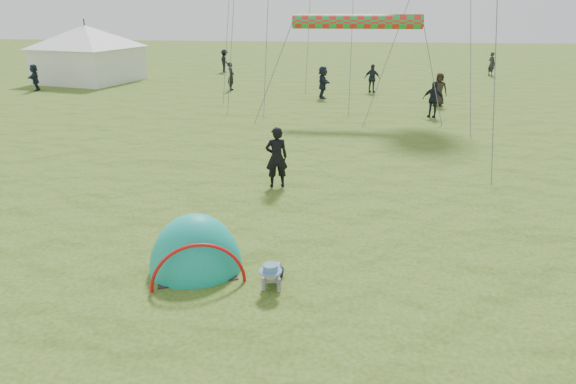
# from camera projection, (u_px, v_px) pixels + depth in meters

# --- Properties ---
(ground) EXTENTS (140.00, 140.00, 0.00)m
(ground) POSITION_uv_depth(u_px,v_px,m) (207.00, 301.00, 9.23)
(ground) COLOR #27540D
(crawling_toddler) EXTENTS (0.55, 0.78, 0.59)m
(crawling_toddler) POSITION_uv_depth(u_px,v_px,m) (272.00, 273.00, 9.61)
(crawling_toddler) COLOR black
(crawling_toddler) RESTS_ON ground
(popup_tent) EXTENTS (2.26, 2.07, 2.39)m
(popup_tent) POSITION_uv_depth(u_px,v_px,m) (197.00, 270.00, 10.32)
(popup_tent) COLOR #04A28A
(popup_tent) RESTS_ON ground
(standing_adult) EXTENTS (0.74, 0.59, 1.78)m
(standing_adult) POSITION_uv_depth(u_px,v_px,m) (276.00, 157.00, 14.77)
(standing_adult) COLOR black
(standing_adult) RESTS_ON ground
(event_marquee) EXTENTS (7.03, 7.03, 4.03)m
(event_marquee) POSITION_uv_depth(u_px,v_px,m) (88.00, 52.00, 35.05)
(event_marquee) COLOR white
(event_marquee) RESTS_ON ground
(crowd_person_0) EXTENTS (0.67, 0.75, 1.73)m
(crowd_person_0) POSITION_uv_depth(u_px,v_px,m) (492.00, 64.00, 38.41)
(crowd_person_0) COLOR #242428
(crowd_person_0) RESTS_ON ground
(crowd_person_2) EXTENTS (1.07, 0.73, 1.69)m
(crowd_person_2) POSITION_uv_depth(u_px,v_px,m) (372.00, 79.00, 30.93)
(crowd_person_2) COLOR #1E2832
(crowd_person_2) RESTS_ON ground
(crowd_person_3) EXTENTS (1.18, 1.31, 1.76)m
(crowd_person_3) POSITION_uv_depth(u_px,v_px,m) (225.00, 61.00, 40.35)
(crowd_person_3) COLOR black
(crowd_person_3) RESTS_ON ground
(crowd_person_5) EXTENTS (0.89, 1.74, 1.79)m
(crowd_person_5) POSITION_uv_depth(u_px,v_px,m) (323.00, 82.00, 29.10)
(crowd_person_5) COLOR #1D2432
(crowd_person_5) RESTS_ON ground
(crowd_person_8) EXTENTS (1.06, 0.78, 1.68)m
(crowd_person_8) POSITION_uv_depth(u_px,v_px,m) (433.00, 99.00, 24.12)
(crowd_person_8) COLOR black
(crowd_person_8) RESTS_ON ground
(crowd_person_9) EXTENTS (1.24, 0.85, 1.76)m
(crowd_person_9) POSITION_uv_depth(u_px,v_px,m) (97.00, 59.00, 41.63)
(crowd_person_9) COLOR #2E2E33
(crowd_person_9) RESTS_ON ground
(crowd_person_10) EXTENTS (0.88, 0.60, 1.72)m
(crowd_person_10) POSITION_uv_depth(u_px,v_px,m) (439.00, 89.00, 26.84)
(crowd_person_10) COLOR black
(crowd_person_10) RESTS_ON ground
(crowd_person_11) EXTENTS (0.93, 1.57, 1.62)m
(crowd_person_11) POSITION_uv_depth(u_px,v_px,m) (35.00, 78.00, 31.63)
(crowd_person_11) COLOR #1A2732
(crowd_person_11) RESTS_ON ground
(crowd_person_12) EXTENTS (0.45, 0.65, 1.71)m
(crowd_person_12) POSITION_uv_depth(u_px,v_px,m) (231.00, 76.00, 31.81)
(crowd_person_12) COLOR black
(crowd_person_12) RESTS_ON ground
(rainbow_tube_kite) EXTENTS (5.80, 0.64, 0.64)m
(rainbow_tube_kite) POSITION_uv_depth(u_px,v_px,m) (357.00, 22.00, 22.98)
(rainbow_tube_kite) COLOR red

